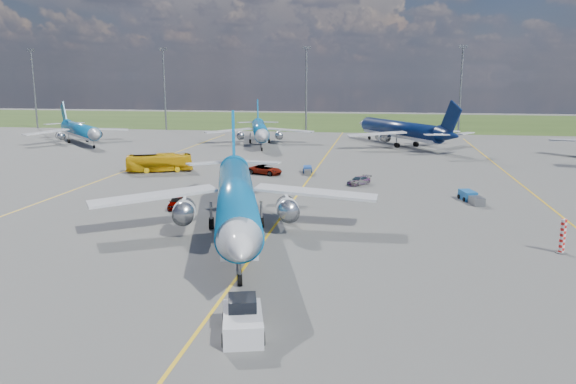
% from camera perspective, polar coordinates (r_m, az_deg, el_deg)
% --- Properties ---
extents(ground, '(400.00, 400.00, 0.00)m').
position_cam_1_polar(ground, '(45.28, -4.41, -7.58)').
color(ground, '#535351').
rests_on(ground, ground).
extents(grass_strip, '(400.00, 80.00, 0.01)m').
position_cam_1_polar(grass_strip, '(192.32, 6.43, 7.17)').
color(grass_strip, '#2D4719').
rests_on(grass_strip, ground).
extents(taxiway_lines, '(60.25, 160.00, 0.02)m').
position_cam_1_polar(taxiway_lines, '(71.49, 1.04, -0.35)').
color(taxiway_lines, yellow).
rests_on(taxiway_lines, ground).
extents(floodlight_masts, '(202.20, 0.50, 22.70)m').
position_cam_1_polar(floodlight_masts, '(151.47, 9.52, 10.64)').
color(floodlight_masts, slate).
rests_on(floodlight_masts, ground).
extents(warning_post, '(0.50, 0.50, 3.00)m').
position_cam_1_polar(warning_post, '(53.55, 26.12, -4.05)').
color(warning_post, red).
rests_on(warning_post, ground).
extents(bg_jet_nw, '(40.82, 41.09, 8.61)m').
position_cam_1_polar(bg_jet_nw, '(135.93, -20.32, 4.66)').
color(bg_jet_nw, '#0B619F').
rests_on(bg_jet_nw, ground).
extents(bg_jet_nnw, '(34.10, 40.06, 9.07)m').
position_cam_1_polar(bg_jet_nnw, '(125.69, -2.86, 4.86)').
color(bg_jet_nnw, '#0B619F').
rests_on(bg_jet_nnw, ground).
extents(bg_jet_n, '(45.64, 48.59, 10.17)m').
position_cam_1_polar(bg_jet_n, '(125.49, 11.27, 4.64)').
color(bg_jet_n, '#07163F').
rests_on(bg_jet_n, ground).
extents(main_airliner, '(40.25, 46.89, 10.51)m').
position_cam_1_polar(main_airliner, '(54.13, -5.21, -4.36)').
color(main_airliner, '#0B619F').
rests_on(main_airliner, ground).
extents(pushback_tug, '(3.33, 6.22, 2.07)m').
position_cam_1_polar(pushback_tug, '(33.98, -4.63, -12.83)').
color(pushback_tug, silver).
rests_on(pushback_tug, ground).
extents(apron_bus, '(10.53, 6.19, 2.89)m').
position_cam_1_polar(apron_bus, '(91.41, -12.94, 2.92)').
color(apron_bus, '#EBB30D').
rests_on(apron_bus, ground).
extents(service_car_a, '(2.37, 4.45, 1.44)m').
position_cam_1_polar(service_car_a, '(65.78, -11.18, -1.00)').
color(service_car_a, '#999999').
rests_on(service_car_a, ground).
extents(service_car_b, '(5.88, 4.23, 1.49)m').
position_cam_1_polar(service_car_b, '(86.77, -2.31, 2.28)').
color(service_car_b, '#999999').
rests_on(service_car_b, ground).
extents(service_car_c, '(3.72, 4.25, 1.18)m').
position_cam_1_polar(service_car_c, '(79.14, 7.20, 1.16)').
color(service_car_c, '#999999').
rests_on(service_car_c, ground).
extents(baggage_tug_w, '(2.59, 5.31, 1.15)m').
position_cam_1_polar(baggage_tug_w, '(71.41, 18.07, -0.51)').
color(baggage_tug_w, '#1A5A9E').
rests_on(baggage_tug_w, ground).
extents(baggage_tug_c, '(1.78, 4.54, 0.99)m').
position_cam_1_polar(baggage_tug_c, '(87.87, 2.00, 2.21)').
color(baggage_tug_c, '#1A459D').
rests_on(baggage_tug_c, ground).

